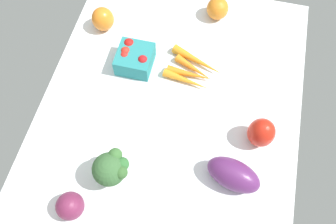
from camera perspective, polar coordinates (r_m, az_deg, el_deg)
tablecloth at (r=102.28cm, az=0.00°, el=-0.74°), size 104.00×76.00×2.00cm
eggplant at (r=92.43cm, az=10.74°, el=-10.14°), size 11.24×15.98×7.87cm
red_onion_center at (r=92.67cm, az=-15.86°, el=-14.69°), size 7.16×7.16×7.16cm
bell_pepper_orange at (r=118.20cm, az=-10.70°, el=14.84°), size 7.62×7.62×8.05cm
berry_basket at (r=108.04cm, az=-5.57°, el=8.84°), size 10.68×10.68×7.08cm
broccoli_head at (r=89.24cm, az=-9.40°, el=-9.19°), size 9.57×9.48×11.38cm
carrot_bunch at (r=107.74cm, az=4.02°, el=6.94°), size 14.77×18.20×2.95cm
bell_pepper_red at (r=97.11cm, az=15.12°, el=-3.30°), size 8.31×8.31×9.78cm
heirloom_tomato_orange at (r=120.90cm, az=8.17°, el=16.54°), size 7.31×7.31×7.31cm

